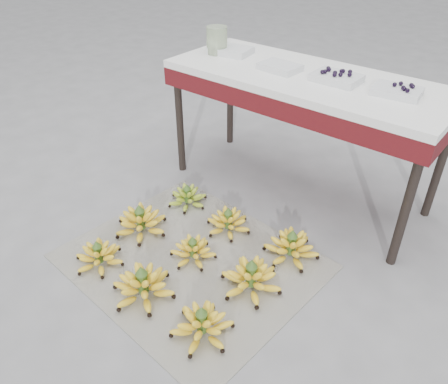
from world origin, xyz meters
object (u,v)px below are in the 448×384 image
Objects in this scene: vendor_table at (305,90)px; bunch_front_left at (99,256)px; bunch_back_center at (228,222)px; tray_right at (337,77)px; bunch_mid_center at (193,251)px; bunch_mid_right at (251,278)px; bunch_front_right at (202,325)px; tray_left at (280,67)px; bunch_front_center at (143,286)px; bunch_mid_left at (141,222)px; tray_far_left at (231,50)px; bunch_back_right at (291,247)px; bunch_back_left at (187,197)px; tray_far_right at (397,91)px; glass_jar at (217,40)px; newspaper_mat at (191,261)px.

bunch_front_left is at bearing -108.65° from vendor_table.
tray_right is (0.26, 0.62, 0.76)m from bunch_back_center.
bunch_front_left is at bearing -141.22° from bunch_mid_center.
bunch_front_left is 0.82m from bunch_mid_right.
bunch_front_right is 1.51m from tray_left.
bunch_front_center is at bearing -159.01° from bunch_front_right.
bunch_front_center is 0.97× the size of bunch_mid_right.
tray_left is at bearing 90.19° from bunch_mid_center.
bunch_front_center is at bearing -37.71° from bunch_mid_left.
tray_far_left is at bearing 98.86° from bunch_front_left.
bunch_mid_left is (-0.76, 0.32, 0.00)m from bunch_front_right.
tray_left is (-0.46, 0.87, 0.74)m from bunch_mid_right.
tray_far_left reaches higher than bunch_back_center.
bunch_mid_left is at bearing 98.30° from bunch_front_left.
bunch_mid_right is at bearing -98.83° from bunch_back_right.
bunch_back_left is 0.97m from vendor_table.
bunch_mid_center is 1.04× the size of bunch_back_left.
bunch_front_right is at bearing -56.12° from tray_far_left.
bunch_back_center is 1.15m from tray_far_right.
bunch_mid_center is at bearing 5.78° from bunch_mid_left.
bunch_back_left is at bearing -68.85° from glass_jar.
tray_left is 1.44× the size of glass_jar.
newspaper_mat is 0.37m from bunch_mid_right.
bunch_front_left is 0.83× the size of bunch_mid_left.
bunch_front_right is 1.48m from tray_right.
bunch_front_center is at bearing -65.48° from glass_jar.
tray_far_left is at bearing 101.65° from bunch_front_center.
tray_far_left is at bearing 100.04° from bunch_mid_left.
bunch_back_center reaches higher than bunch_back_left.
bunch_mid_left is at bearing 169.69° from bunch_mid_right.
bunch_mid_center is at bearing 169.96° from bunch_mid_right.
tray_right reaches higher than bunch_mid_left.
bunch_front_right reaches higher than bunch_back_center.
tray_far_right is at bearing 100.13° from bunch_front_right.
tray_left is (-0.49, 0.55, 0.75)m from bunch_back_right.
bunch_mid_center is 1.06× the size of tray_right.
tray_left is at bearing -2.80° from glass_jar.
newspaper_mat is at bearing -104.67° from tray_right.
bunch_front_center is 1.40× the size of tray_far_right.
bunch_back_right reaches higher than bunch_mid_center.
bunch_front_left is 1.52m from tray_far_left.
tray_left reaches higher than bunch_mid_center.
bunch_back_right is 0.96m from tray_right.
bunch_front_left is at bearing -159.74° from bunch_front_right.
tray_right reaches higher than bunch_mid_right.
bunch_back_left is 1.14m from tray_right.
bunch_front_center reaches higher than bunch_back_left.
bunch_back_right is 1.31× the size of tray_left.
tray_far_right is at bearing 4.71° from tray_left.
bunch_front_left is at bearing 170.33° from bunch_front_center.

